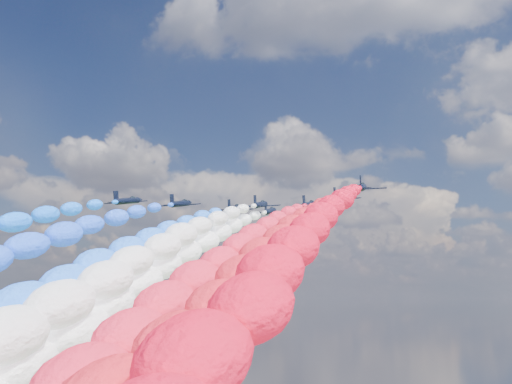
% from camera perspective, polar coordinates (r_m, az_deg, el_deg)
% --- Properties ---
extents(jet_0, '(10.64, 14.02, 5.39)m').
position_cam_1_polar(jet_0, '(140.18, -12.23, -0.84)').
color(jet_0, black).
extents(jet_1, '(10.06, 13.62, 5.39)m').
position_cam_1_polar(jet_1, '(142.13, -7.25, -1.11)').
color(jet_1, black).
extents(trail_1, '(6.72, 112.12, 40.46)m').
position_cam_1_polar(trail_1, '(90.41, -22.54, -6.74)').
color(trail_1, blue).
extents(jet_2, '(10.36, 13.83, 5.39)m').
position_cam_1_polar(jet_2, '(148.62, -2.08, -1.58)').
color(jet_2, black).
extents(trail_2, '(6.72, 112.12, 40.46)m').
position_cam_1_polar(trail_2, '(93.81, -13.61, -7.32)').
color(trail_2, '#276CF9').
extents(jet_3, '(10.01, 13.58, 5.39)m').
position_cam_1_polar(jet_3, '(142.57, 0.41, -1.22)').
color(jet_3, black).
extents(trail_3, '(6.72, 112.12, 40.46)m').
position_cam_1_polar(trail_3, '(86.59, -10.38, -7.23)').
color(trail_3, white).
extents(jet_4, '(10.28, 13.77, 5.39)m').
position_cam_1_polar(jet_4, '(153.21, 1.34, -1.85)').
color(jet_4, black).
extents(trail_4, '(6.72, 112.12, 40.46)m').
position_cam_1_polar(trail_4, '(96.77, -7.74, -7.59)').
color(trail_4, white).
extents(jet_5, '(10.54, 13.96, 5.39)m').
position_cam_1_polar(jet_5, '(143.12, 5.10, -1.22)').
color(jet_5, black).
extents(trail_5, '(6.72, 112.12, 40.46)m').
position_cam_1_polar(trail_5, '(85.26, -2.56, -7.34)').
color(trail_5, red).
extents(jet_6, '(10.18, 13.70, 5.39)m').
position_cam_1_polar(jet_6, '(133.82, 7.92, -0.54)').
color(jet_6, black).
extents(trail_6, '(6.72, 112.12, 40.46)m').
position_cam_1_polar(trail_6, '(75.08, 1.50, -6.97)').
color(trail_6, red).
extents(jet_7, '(10.43, 13.88, 5.39)m').
position_cam_1_polar(jet_7, '(122.34, 10.12, 0.43)').
color(jet_7, black).
extents(trail_7, '(6.72, 112.12, 40.46)m').
position_cam_1_polar(trail_7, '(62.97, 4.59, -6.32)').
color(trail_7, red).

